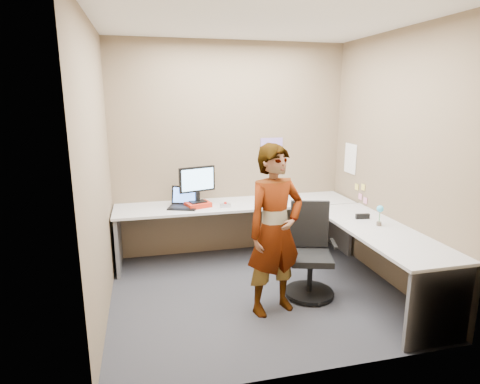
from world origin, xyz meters
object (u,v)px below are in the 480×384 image
object	(u,v)px
office_chair	(310,258)
person	(275,231)
monitor	(197,181)
desk	(285,226)

from	to	relation	value
office_chair	person	distance (m)	0.67
monitor	office_chair	world-z (taller)	monitor
office_chair	person	size ratio (longest dim) A/B	0.59
monitor	office_chair	bearing A→B (deg)	-63.17
monitor	person	distance (m)	1.42
monitor	office_chair	distance (m)	1.61
monitor	person	world-z (taller)	person
monitor	person	bearing A→B (deg)	-83.90
office_chair	person	world-z (taller)	person
desk	monitor	world-z (taller)	monitor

